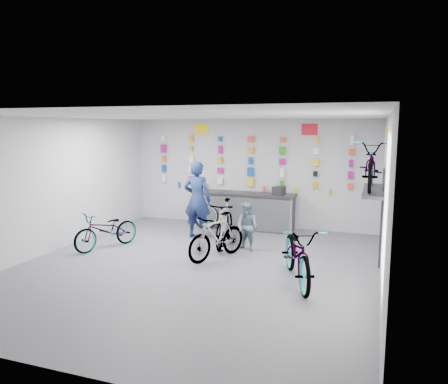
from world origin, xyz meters
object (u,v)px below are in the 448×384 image
at_px(counter, 246,211).
at_px(bike_right, 298,253).
at_px(bike_center, 217,236).
at_px(bike_left, 107,230).
at_px(clerk, 197,200).
at_px(customer, 247,227).
at_px(bike_service, 225,223).

xyz_separation_m(counter, bike_right, (2.08, -3.73, 0.06)).
height_order(counter, bike_center, counter).
bearing_deg(bike_center, bike_left, -153.13).
distance_m(clerk, customer, 1.74).
distance_m(bike_right, bike_service, 2.80).
distance_m(counter, clerk, 1.68).
bearing_deg(customer, bike_center, -100.28).
xyz_separation_m(bike_right, customer, (-1.45, 1.67, 0.01)).
xyz_separation_m(counter, customer, (0.64, -2.06, 0.07)).
bearing_deg(bike_center, clerk, 150.29).
bearing_deg(bike_left, bike_service, 46.12).
bearing_deg(bike_service, bike_left, -163.54).
relative_size(bike_left, customer, 1.50).
xyz_separation_m(counter, bike_center, (0.21, -2.86, 0.00)).
bearing_deg(counter, bike_service, -89.40).
relative_size(bike_center, bike_right, 0.79).
bearing_deg(clerk, customer, 153.49).
distance_m(bike_left, bike_right, 4.62).
distance_m(counter, bike_service, 1.84).
height_order(bike_center, bike_service, bike_service).
bearing_deg(bike_left, counter, 71.96).
distance_m(counter, customer, 2.16).
distance_m(counter, bike_left, 3.86).
relative_size(bike_left, bike_center, 1.02).
distance_m(bike_left, clerk, 2.34).
distance_m(bike_center, clerk, 1.94).
height_order(bike_right, bike_service, bike_service).
distance_m(bike_center, customer, 0.91).
xyz_separation_m(bike_left, clerk, (1.58, 1.63, 0.54)).
bearing_deg(bike_center, customer, 86.55).
relative_size(bike_service, customer, 1.63).
distance_m(bike_center, bike_right, 2.07).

